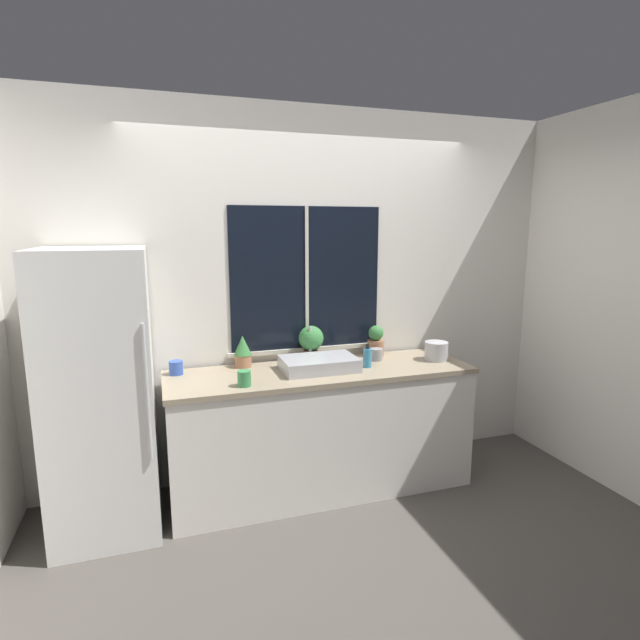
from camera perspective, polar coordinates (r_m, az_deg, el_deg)
name	(u,v)px	position (r m, az deg, el deg)	size (l,w,h in m)	color
ground_plane	(336,509)	(3.56, 1.82, -20.80)	(14.00, 14.00, 0.00)	#4C4742
wall_back	(305,295)	(3.72, -1.68, 2.83)	(8.00, 0.09, 2.70)	silver
wall_left	(29,293)	(4.48, -30.27, 2.69)	(0.06, 7.00, 2.70)	silver
wall_right	(470,277)	(5.33, 16.73, 4.72)	(0.06, 7.00, 2.70)	silver
counter	(321,429)	(3.62, 0.15, -12.39)	(2.11, 0.64, 0.88)	white
refrigerator	(101,393)	(3.32, -23.77, -7.63)	(0.61, 0.72, 1.73)	silver
sink	(319,364)	(3.45, -0.14, -5.00)	(0.51, 0.38, 0.27)	#ADADB2
potted_plant_left	(243,351)	(3.55, -8.82, -3.52)	(0.12, 0.12, 0.22)	#9E6B4C
potted_plant_center	(312,341)	(3.65, -0.96, -2.36)	(0.18, 0.18, 0.26)	#9E6B4C
potted_plant_right	(376,341)	(3.84, 6.39, -2.44)	(0.13, 0.13, 0.23)	#9E6B4C
soap_bottle	(367,357)	(3.53, 5.44, -4.27)	(0.06, 0.06, 0.17)	teal
mug_blue	(176,368)	(3.48, -16.13, -5.27)	(0.09, 0.09, 0.09)	#3351AD
mug_grey	(376,354)	(3.72, 6.44, -3.92)	(0.09, 0.09, 0.09)	gray
mug_green	(244,378)	(3.14, -8.65, -6.62)	(0.08, 0.08, 0.10)	#38844C
kettle	(436,350)	(3.80, 13.15, -3.38)	(0.17, 0.17, 0.15)	#B2B2B7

